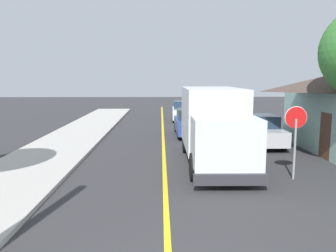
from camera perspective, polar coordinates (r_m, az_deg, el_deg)
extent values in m
cube|color=gold|center=(14.66, -0.65, -6.23)|extent=(0.16, 56.00, 0.01)
cube|color=silver|center=(15.23, 7.33, 1.51)|extent=(2.44, 5.02, 2.60)
cube|color=silver|center=(11.88, 9.64, -2.62)|extent=(2.30, 2.02, 1.70)
cube|color=#1E2D3D|center=(10.94, 10.53, -1.58)|extent=(2.04, 0.10, 0.75)
cube|color=#2D2D33|center=(11.09, 10.52, -8.90)|extent=(2.40, 0.22, 0.36)
cylinder|color=black|center=(12.51, 14.14, -6.67)|extent=(0.31, 1.00, 1.00)
cylinder|color=black|center=(12.14, 4.45, -6.89)|extent=(0.31, 1.00, 1.00)
cylinder|color=black|center=(16.83, 10.19, -2.74)|extent=(0.31, 1.00, 1.00)
cylinder|color=black|center=(16.56, 3.04, -2.80)|extent=(0.31, 1.00, 1.00)
cube|color=#2D4793|center=(21.47, 3.76, 0.13)|extent=(1.88, 4.43, 0.76)
cube|color=#1E2D3D|center=(21.53, 3.74, 2.03)|extent=(1.62, 1.83, 0.64)
cylinder|color=black|center=(20.24, 6.39, -1.34)|extent=(0.23, 0.64, 0.64)
cylinder|color=black|center=(20.06, 1.93, -1.38)|extent=(0.23, 0.64, 0.64)
cylinder|color=black|center=(22.99, 5.34, -0.18)|extent=(0.23, 0.64, 0.64)
cylinder|color=black|center=(22.84, 1.41, -0.20)|extent=(0.23, 0.64, 0.64)
cube|color=silver|center=(28.84, 2.58, 2.21)|extent=(1.93, 4.45, 0.76)
cube|color=#1E2D3D|center=(28.93, 2.58, 3.62)|extent=(1.64, 1.85, 0.64)
cylinder|color=black|center=(27.52, 4.33, 1.21)|extent=(0.24, 0.65, 0.64)
cylinder|color=black|center=(27.46, 1.03, 1.22)|extent=(0.24, 0.65, 0.64)
cylinder|color=black|center=(30.31, 3.97, 1.86)|extent=(0.24, 0.65, 0.64)
cylinder|color=black|center=(30.26, 0.98, 1.87)|extent=(0.24, 0.65, 0.64)
cube|color=#B7B7BC|center=(18.96, 15.14, -1.21)|extent=(1.86, 4.42, 0.76)
cube|color=#1E2D3D|center=(18.72, 15.35, 0.83)|extent=(1.61, 1.82, 0.64)
cylinder|color=black|center=(20.14, 11.79, -1.51)|extent=(0.23, 0.64, 0.64)
cylinder|color=black|center=(20.58, 16.06, -1.46)|extent=(0.23, 0.64, 0.64)
cylinder|color=black|center=(17.47, 13.97, -3.06)|extent=(0.23, 0.64, 0.64)
cylinder|color=black|center=(17.96, 18.83, -2.95)|extent=(0.23, 0.64, 0.64)
cylinder|color=gray|center=(12.94, 20.64, -3.73)|extent=(0.08, 0.08, 2.20)
cylinder|color=red|center=(12.79, 20.84, 1.35)|extent=(0.76, 0.03, 0.76)
cylinder|color=white|center=(12.81, 20.81, 1.36)|extent=(0.80, 0.02, 0.80)
cube|color=brown|center=(16.75, 25.15, -1.54)|extent=(0.10, 1.00, 2.10)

